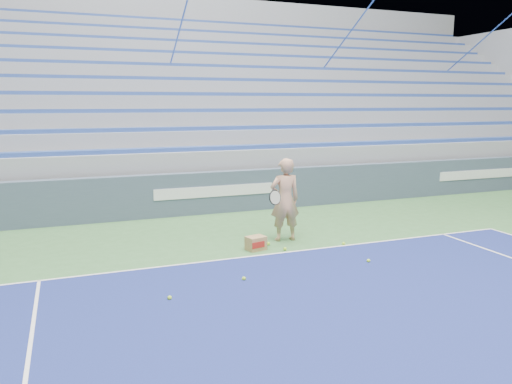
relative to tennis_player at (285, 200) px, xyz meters
The scene contains 10 objects.
sponsor_barrier 3.23m from the tennis_player, 101.54° to the left, with size 30.00×0.32×1.10m.
bleachers 9.02m from the tennis_player, 94.18° to the left, with size 31.00×9.15×7.30m.
tennis_player is the anchor object (origin of this frame).
ball_box 1.18m from the tennis_player, 151.75° to the right, with size 0.42×0.36×0.27m.
tennis_ball_0 0.99m from the tennis_player, 153.66° to the right, with size 0.07×0.07×0.07m, color #B7F131.
tennis_ball_1 3.86m from the tennis_player, 140.82° to the right, with size 0.07×0.07×0.07m, color #B7F131.
tennis_ball_2 1.13m from the tennis_player, 113.18° to the right, with size 0.07×0.07×0.07m, color #B7F131.
tennis_ball_3 2.71m from the tennis_player, 128.98° to the right, with size 0.07×0.07×0.07m, color #B7F131.
tennis_ball_4 1.51m from the tennis_player, 38.10° to the right, with size 0.07×0.07×0.07m, color #B7F131.
tennis_ball_5 2.26m from the tennis_player, 66.82° to the right, with size 0.07×0.07×0.07m, color #B7F131.
Camera 1 is at (-3.56, 3.37, 2.88)m, focal length 35.00 mm.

